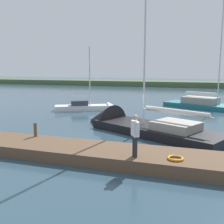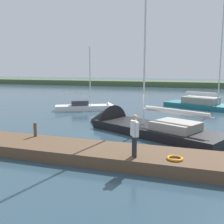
% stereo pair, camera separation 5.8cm
% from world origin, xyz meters
% --- Properties ---
extents(ground_plane, '(200.00, 200.00, 0.00)m').
position_xyz_m(ground_plane, '(0.00, 0.00, 0.00)').
color(ground_plane, '#2D4756').
extents(far_shoreline, '(180.00, 8.00, 2.40)m').
position_xyz_m(far_shoreline, '(0.00, -47.56, 0.00)').
color(far_shoreline, '#4C603D').
rests_on(far_shoreline, ground_plane).
extents(dock_pier, '(24.47, 2.52, 0.52)m').
position_xyz_m(dock_pier, '(0.00, 5.54, 0.26)').
color(dock_pier, brown).
rests_on(dock_pier, ground_plane).
extents(mooring_post_near, '(0.17, 0.17, 0.74)m').
position_xyz_m(mooring_post_near, '(3.67, 4.65, 0.89)').
color(mooring_post_near, brown).
rests_on(mooring_post_near, dock_pier).
extents(life_ring_buoy, '(0.66, 0.66, 0.10)m').
position_xyz_m(life_ring_buoy, '(-3.81, 6.04, 0.57)').
color(life_ring_buoy, orange).
rests_on(life_ring_buoy, dock_pier).
extents(sailboat_behind_pier, '(10.83, 7.31, 13.55)m').
position_xyz_m(sailboat_behind_pier, '(-0.13, -0.79, 0.16)').
color(sailboat_behind_pier, black).
rests_on(sailboat_behind_pier, ground_plane).
extents(sailboat_near_dock, '(6.61, 4.43, 7.00)m').
position_xyz_m(sailboat_near_dock, '(5.74, -7.96, 0.10)').
color(sailboat_near_dock, white).
rests_on(sailboat_near_dock, ground_plane).
extents(person_on_dock, '(0.44, 0.58, 1.77)m').
position_xyz_m(person_on_dock, '(-2.18, 6.23, 1.55)').
color(person_on_dock, '#28282D').
rests_on(person_on_dock, dock_pier).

